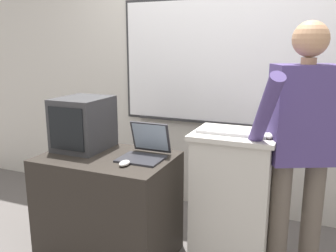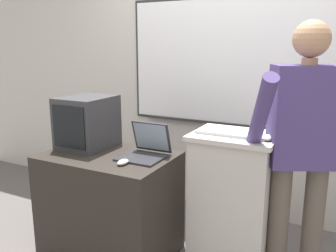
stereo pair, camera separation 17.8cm
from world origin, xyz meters
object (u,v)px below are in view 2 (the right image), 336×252
object	(u,v)px
lectern_podium	(232,202)
computer_mouse_by_laptop	(123,162)
computer_mouse_by_keyboard	(268,138)
person_presenter	(302,141)
crt_monitor	(87,122)
side_desk	(110,204)
laptop	(146,147)
wireless_keyboard	(230,134)

from	to	relation	value
lectern_podium	computer_mouse_by_laptop	world-z (taller)	lectern_podium
computer_mouse_by_laptop	computer_mouse_by_keyboard	world-z (taller)	computer_mouse_by_keyboard
person_presenter	computer_mouse_by_keyboard	distance (m)	0.20
lectern_podium	crt_monitor	xyz separation A→B (m)	(-1.11, -0.14, 0.48)
side_desk	laptop	distance (m)	0.53
side_desk	laptop	size ratio (longest dim) A/B	2.96
computer_mouse_by_keyboard	crt_monitor	size ratio (longest dim) A/B	0.25
lectern_podium	crt_monitor	size ratio (longest dim) A/B	2.38
side_desk	person_presenter	xyz separation A→B (m)	(1.26, 0.25, 0.58)
lectern_podium	wireless_keyboard	world-z (taller)	wireless_keyboard
side_desk	lectern_podium	bearing A→B (deg)	15.42
laptop	wireless_keyboard	bearing A→B (deg)	9.30
side_desk	person_presenter	world-z (taller)	person_presenter
computer_mouse_by_keyboard	wireless_keyboard	bearing A→B (deg)	178.18
laptop	wireless_keyboard	world-z (taller)	laptop
lectern_podium	laptop	size ratio (longest dim) A/B	3.12
side_desk	wireless_keyboard	size ratio (longest dim) A/B	2.03
wireless_keyboard	computer_mouse_by_keyboard	distance (m)	0.24
lectern_podium	computer_mouse_by_laptop	distance (m)	0.79
lectern_podium	side_desk	world-z (taller)	lectern_podium
computer_mouse_by_laptop	crt_monitor	bearing A→B (deg)	154.14
person_presenter	laptop	distance (m)	1.02
crt_monitor	wireless_keyboard	bearing A→B (deg)	4.49
lectern_podium	side_desk	xyz separation A→B (m)	(-0.85, -0.23, -0.10)
lectern_podium	computer_mouse_by_keyboard	distance (m)	0.55
wireless_keyboard	person_presenter	bearing A→B (deg)	9.35
person_presenter	computer_mouse_by_laptop	size ratio (longest dim) A/B	16.77
person_presenter	wireless_keyboard	world-z (taller)	person_presenter
lectern_podium	side_desk	size ratio (longest dim) A/B	1.05
wireless_keyboard	crt_monitor	xyz separation A→B (m)	(-1.09, -0.09, -0.01)
lectern_podium	crt_monitor	world-z (taller)	crt_monitor
computer_mouse_by_keyboard	crt_monitor	bearing A→B (deg)	-176.64
wireless_keyboard	computer_mouse_by_laptop	distance (m)	0.72
laptop	wireless_keyboard	xyz separation A→B (m)	(0.57, 0.09, 0.14)
computer_mouse_by_keyboard	crt_monitor	world-z (taller)	crt_monitor
computer_mouse_by_laptop	computer_mouse_by_keyboard	size ratio (longest dim) A/B	1.00
lectern_podium	computer_mouse_by_laptop	bearing A→B (deg)	-149.50
computer_mouse_by_laptop	computer_mouse_by_keyboard	bearing A→B (deg)	19.80
lectern_podium	laptop	world-z (taller)	laptop
lectern_podium	side_desk	bearing A→B (deg)	-164.58
side_desk	computer_mouse_by_keyboard	distance (m)	1.24
person_presenter	crt_monitor	size ratio (longest dim) A/B	4.12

